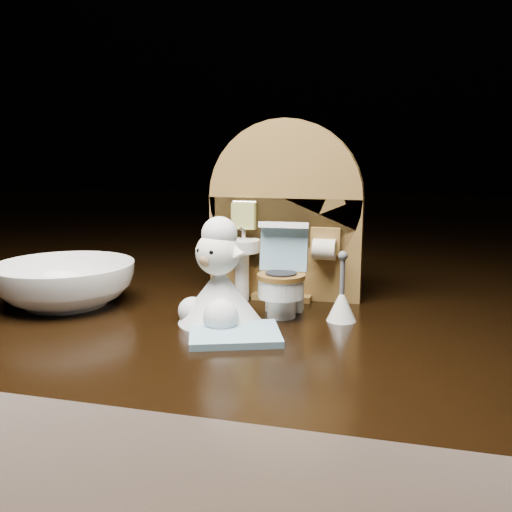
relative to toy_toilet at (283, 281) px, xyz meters
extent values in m
cube|color=black|center=(-0.01, -0.01, -0.08)|extent=(2.50, 2.50, 0.10)
cube|color=olive|center=(-0.01, 0.05, 0.02)|extent=(0.13, 0.02, 0.09)
cylinder|color=olive|center=(-0.01, 0.05, 0.06)|extent=(0.13, 0.02, 0.13)
cube|color=olive|center=(-0.01, 0.05, -0.02)|extent=(0.05, 0.04, 0.01)
cylinder|color=white|center=(-0.04, 0.03, 0.00)|extent=(0.01, 0.01, 0.04)
cylinder|color=white|center=(-0.04, 0.03, 0.02)|extent=(0.03, 0.03, 0.01)
cylinder|color=silver|center=(-0.04, 0.04, 0.03)|extent=(0.00, 0.00, 0.01)
cube|color=#A5A956|center=(-0.04, 0.04, 0.04)|extent=(0.02, 0.01, 0.02)
cube|color=olive|center=(0.03, 0.04, 0.03)|extent=(0.02, 0.01, 0.02)
cylinder|color=beige|center=(0.03, 0.04, 0.02)|extent=(0.02, 0.02, 0.02)
cylinder|color=white|center=(0.00, -0.01, -0.02)|extent=(0.02, 0.02, 0.02)
cylinder|color=white|center=(0.00, -0.01, 0.00)|extent=(0.03, 0.03, 0.01)
cylinder|color=brown|center=(0.00, -0.01, 0.01)|extent=(0.04, 0.04, 0.00)
cube|color=white|center=(0.00, 0.01, 0.00)|extent=(0.03, 0.02, 0.04)
cube|color=#769EB2|center=(0.00, 0.01, 0.03)|extent=(0.04, 0.02, 0.04)
cube|color=white|center=(0.00, 0.00, 0.04)|extent=(0.04, 0.01, 0.01)
cylinder|color=#7CB221|center=(0.01, 0.01, 0.02)|extent=(0.01, 0.01, 0.01)
cube|color=#769EB2|center=(-0.02, -0.06, -0.02)|extent=(0.07, 0.07, 0.00)
cone|color=white|center=(0.05, 0.00, -0.01)|extent=(0.02, 0.02, 0.02)
cylinder|color=#59595B|center=(0.05, 0.00, 0.01)|extent=(0.00, 0.00, 0.03)
sphere|color=#59595B|center=(0.05, 0.00, 0.02)|extent=(0.01, 0.01, 0.01)
cone|color=silver|center=(-0.04, -0.03, -0.01)|extent=(0.06, 0.06, 0.04)
sphere|color=silver|center=(-0.03, -0.05, -0.02)|extent=(0.02, 0.02, 0.02)
sphere|color=silver|center=(-0.06, -0.04, -0.02)|extent=(0.02, 0.02, 0.02)
sphere|color=white|center=(-0.04, -0.03, 0.03)|extent=(0.03, 0.03, 0.03)
sphere|color=#A77E4F|center=(-0.05, -0.04, 0.02)|extent=(0.01, 0.01, 0.01)
sphere|color=silver|center=(-0.04, -0.03, 0.04)|extent=(0.03, 0.03, 0.03)
cone|color=white|center=(-0.05, -0.03, 0.03)|extent=(0.02, 0.01, 0.01)
cone|color=white|center=(-0.03, -0.04, 0.03)|extent=(0.02, 0.01, 0.01)
sphere|color=black|center=(-0.05, -0.04, 0.03)|extent=(0.00, 0.00, 0.00)
sphere|color=black|center=(-0.04, -0.05, 0.03)|extent=(0.00, 0.00, 0.00)
imported|color=white|center=(-0.18, -0.02, -0.01)|extent=(0.15, 0.15, 0.04)
camera|label=1|loc=(0.09, -0.42, 0.10)|focal=40.00mm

